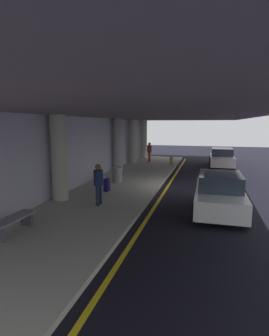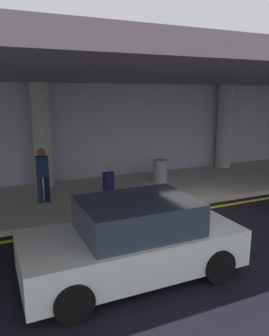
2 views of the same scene
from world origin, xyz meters
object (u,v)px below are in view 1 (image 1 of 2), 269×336
Objects in this scene: car_white_no2 at (222,158)px; trash_bin_steel at (117,175)px; support_column_far_left at (59,158)px; traveler_with_luggage at (98,182)px; suitcase_upright_primary at (107,185)px; suitcase_upright_secondary at (171,161)px; support_column_center at (133,141)px; bench_metal at (13,222)px; person_waiting_for_ride at (149,151)px; support_column_right_mid at (143,139)px; support_column_left_mid at (118,145)px; car_white at (219,194)px.

trash_bin_steel is at bearing 140.81° from car_white_no2.
support_column_far_left reaches higher than car_white_no2.
traveler_with_luggage is 1.87× the size of suitcase_upright_primary.
suitcase_upright_primary is 10.00m from suitcase_upright_secondary.
support_column_far_left is at bearing 146.27° from car_white_no2.
trash_bin_steel is at bearing -171.17° from support_column_center.
support_column_center is 12.53m from traveler_with_luggage.
support_column_center reaches higher than bench_metal.
suitcase_upright_secondary is at bearing -10.20° from bench_metal.
support_column_far_left is at bearing -1.40° from person_waiting_for_ride.
person_waiting_for_ride reaches higher than bench_metal.
support_column_right_mid is at bearing -153.64° from person_waiting_for_ride.
bench_metal is at bearing -171.62° from support_column_far_left.
suitcase_upright_primary is (1.93, -1.42, -1.51)m from support_column_far_left.
support_column_center is 8.14m from trash_bin_steel.
traveler_with_luggage is at bearing -146.73° from suitcase_upright_primary.
support_column_far_left is at bearing 8.38° from bench_metal.
support_column_left_mid is 1.00× the size of support_column_center.
support_column_left_mid reaches higher than suitcase_upright_primary.
car_white is 2.44× the size of person_waiting_for_ride.
support_column_left_mid is at bearing -10.02° from person_waiting_for_ride.
car_white is at bearing -122.91° from trash_bin_steel.
support_column_left_mid reaches higher than person_waiting_for_ride.
traveler_with_luggage is at bearing 153.85° from car_white_no2.
traveler_with_luggage is 1.98× the size of trash_bin_steel.
trash_bin_steel is (3.51, 5.42, -0.14)m from car_white.
bench_metal is (-15.45, 2.78, 0.04)m from suitcase_upright_secondary.
support_column_far_left and support_column_left_mid have the same top height.
support_column_center is (12.00, 0.00, 0.00)m from support_column_far_left.
traveler_with_luggage is at bearing -173.26° from support_column_right_mid.
car_white_no2 is 17.58m from bench_metal.
car_white_no2 reaches higher than suitcase_upright_secondary.
support_column_left_mid is 6.41m from suitcase_upright_primary.
support_column_center is at bearing 0.00° from support_column_left_mid.
support_column_far_left is at bearing 94.90° from car_white.
support_column_left_mid is 10.05m from car_white.
support_column_right_mid is (16.00, 0.00, 0.00)m from support_column_far_left.
person_waiting_for_ride is (4.96, -1.25, -0.86)m from support_column_left_mid.
suitcase_upright_primary is at bearing -174.94° from trash_bin_steel.
car_white_no2 is at bearing -22.62° from bench_metal.
car_white is (0.57, -6.65, -1.26)m from support_column_far_left.
trash_bin_steel is at bearing 57.10° from car_white.
suitcase_upright_primary is at bearing -174.24° from support_column_right_mid.
bench_metal is (-4.26, 6.11, -0.21)m from car_white.
support_column_center is (4.00, 0.00, 0.00)m from support_column_left_mid.
support_column_center is 4.00m from support_column_right_mid.
suitcase_upright_primary is (-11.02, -0.17, -0.65)m from person_waiting_for_ride.
support_column_right_mid is 4.29× the size of trash_bin_steel.
suitcase_upright_secondary is at bearing 149.64° from traveler_with_luggage.
support_column_left_mid is 8.69m from car_white_no2.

